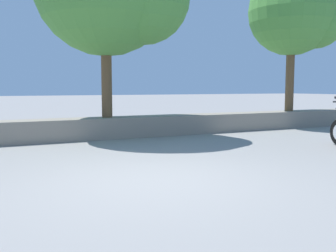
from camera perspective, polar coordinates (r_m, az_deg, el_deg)
The scene contains 3 objects.
ground_plane at distance 5.65m, azimuth -2.35°, elevation -8.07°, with size 120.00×120.00×0.00m, color gray.
stone_wall at distance 10.13m, azimuth -13.16°, elevation -0.45°, with size 36.00×0.80×0.55m, color gray.
leafy_tree_mid_left at distance 13.85m, azimuth 18.82°, elevation 15.66°, with size 3.04×2.89×4.76m.
Camera 1 is at (-2.16, -5.04, 1.36)m, focal length 40.59 mm.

